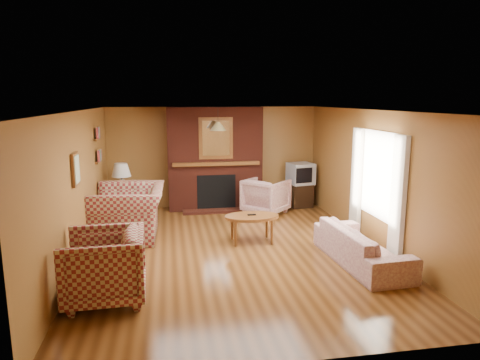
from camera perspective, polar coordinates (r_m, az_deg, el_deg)
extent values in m
plane|color=#4D2A10|center=(7.50, -0.69, -9.41)|extent=(6.50, 6.50, 0.00)
plane|color=white|center=(7.04, -0.73, 9.24)|extent=(6.50, 6.50, 0.00)
plane|color=olive|center=(10.35, -3.52, 3.07)|extent=(6.50, 0.00, 6.50)
plane|color=olive|center=(4.10, 6.48, -9.11)|extent=(6.50, 0.00, 6.50)
plane|color=olive|center=(7.23, -20.69, -1.01)|extent=(0.00, 6.50, 6.50)
plane|color=olive|center=(7.95, 17.39, 0.22)|extent=(0.00, 6.50, 6.50)
cube|color=#4B1A10|center=(10.11, -3.37, 2.88)|extent=(2.20, 0.50, 2.40)
cube|color=black|center=(10.02, -3.17, -1.56)|extent=(0.90, 0.06, 0.80)
cube|color=#4B1A10|center=(9.95, -3.04, -4.13)|extent=(1.60, 0.35, 0.06)
cube|color=brown|center=(9.85, -3.19, 2.20)|extent=(2.00, 0.18, 0.08)
cube|color=brown|center=(9.81, -3.24, 5.58)|extent=(0.78, 0.05, 0.95)
cube|color=white|center=(9.78, -3.22, 5.56)|extent=(0.62, 0.02, 0.80)
cube|color=beige|center=(7.13, 20.33, -2.36)|extent=(0.08, 0.35, 2.00)
cube|color=beige|center=(8.44, 15.29, -0.11)|extent=(0.08, 0.35, 2.00)
cube|color=white|center=(7.75, 17.96, 0.68)|extent=(0.03, 1.10, 1.50)
cube|color=brown|center=(9.04, -18.34, 2.36)|extent=(0.06, 0.55, 0.04)
cube|color=brown|center=(8.99, -18.51, 5.20)|extent=(0.06, 0.55, 0.04)
cube|color=brown|center=(6.87, -21.10, 1.35)|extent=(0.04, 0.40, 0.50)
cube|color=beige|center=(6.87, -20.89, 1.36)|extent=(0.01, 0.32, 0.42)
cylinder|color=black|center=(9.32, -2.95, 8.51)|extent=(0.01, 0.01, 0.35)
cone|color=tan|center=(9.33, -2.94, 7.16)|extent=(0.36, 0.36, 0.18)
imported|color=maroon|center=(8.34, -14.58, -4.19)|extent=(1.34, 1.53, 0.97)
imported|color=maroon|center=(5.89, -17.66, -10.93)|extent=(1.05, 1.03, 0.93)
imported|color=beige|center=(7.14, 15.89, -8.41)|extent=(0.90, 2.05, 0.59)
imported|color=beige|center=(9.79, 3.48, -2.14)|extent=(1.23, 1.23, 0.80)
ellipsoid|color=brown|center=(7.81, 1.58, -4.91)|extent=(0.99, 0.61, 0.05)
cube|color=black|center=(7.80, 1.58, -4.65)|extent=(0.15, 0.05, 0.02)
cylinder|color=brown|center=(8.13, 3.60, -6.14)|extent=(0.05, 0.05, 0.45)
cylinder|color=brown|center=(8.01, -1.05, -6.38)|extent=(0.05, 0.05, 0.45)
cylinder|color=brown|center=(7.76, 4.27, -6.97)|extent=(0.05, 0.05, 0.45)
cylinder|color=brown|center=(7.64, -0.60, -7.25)|extent=(0.05, 0.05, 0.45)
cube|color=brown|center=(9.74, -15.34, -3.38)|extent=(0.41, 0.41, 0.54)
sphere|color=silver|center=(9.64, -15.46, -0.86)|extent=(0.33, 0.33, 0.33)
cylinder|color=black|center=(9.61, -15.52, 0.22)|extent=(0.03, 0.03, 0.10)
cone|color=silver|center=(9.58, -15.58, 1.31)|extent=(0.41, 0.41, 0.29)
cube|color=black|center=(10.50, 8.00, -2.00)|extent=(0.56, 0.52, 0.56)
cube|color=#999CA0|center=(10.40, 8.08, 0.87)|extent=(0.64, 0.62, 0.50)
cube|color=black|center=(10.14, 8.55, 0.60)|extent=(0.42, 0.10, 0.36)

